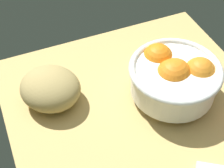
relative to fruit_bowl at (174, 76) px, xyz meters
The scene contains 3 objects.
ground_plane 13.24cm from the fruit_bowl, 61.83° to the right, with size 68.69×62.39×3.00cm, color tan.
fruit_bowl is the anchor object (origin of this frame).
bread_loaf 29.88cm from the fruit_bowl, 109.12° to the right, with size 14.95×13.61×8.47cm, color tan.
Camera 1 is at (41.58, -26.44, 64.53)cm, focal length 54.53 mm.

